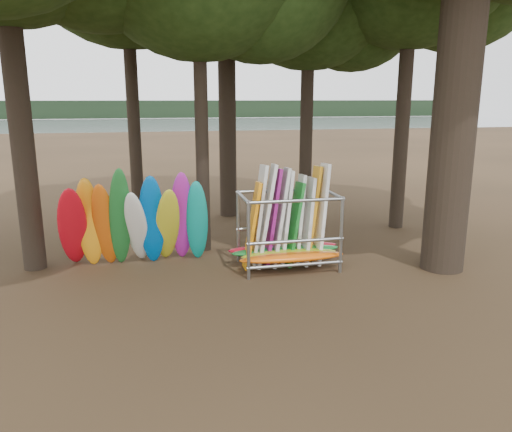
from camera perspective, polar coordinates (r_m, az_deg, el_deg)
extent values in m
plane|color=#47331E|center=(12.79, 0.61, -7.68)|extent=(120.00, 120.00, 0.00)
plane|color=gray|center=(71.83, -10.22, 9.48)|extent=(160.00, 160.00, 0.00)
cube|color=black|center=(121.69, -11.22, 11.88)|extent=(160.00, 4.00, 4.00)
cylinder|color=black|center=(14.52, -26.13, 17.24)|extent=(0.59, 0.59, 11.81)
cylinder|color=black|center=(18.25, -14.16, 16.82)|extent=(0.43, 0.43, 11.64)
cylinder|color=black|center=(19.66, -3.40, 18.79)|extent=(0.67, 0.67, 12.92)
cylinder|color=black|center=(19.01, 5.90, 15.19)|extent=(0.48, 0.48, 10.45)
cylinder|color=black|center=(14.95, -6.39, 15.80)|extent=(0.40, 0.40, 10.50)
cylinder|color=black|center=(18.44, 16.82, 16.60)|extent=(0.49, 0.49, 11.62)
cylinder|color=black|center=(14.22, 22.69, 20.67)|extent=(1.14, 1.14, 13.28)
ellipsoid|color=red|center=(14.16, -20.20, -1.27)|extent=(0.98, 1.97, 2.60)
ellipsoid|color=#FF9D17|center=(14.20, -18.51, -0.77)|extent=(0.69, 1.02, 2.67)
ellipsoid|color=#D4550F|center=(14.09, -16.85, -1.05)|extent=(0.75, 1.27, 2.55)
ellipsoid|color=#1F6E2C|center=(13.84, -15.26, -0.27)|extent=(0.76, 1.56, 3.00)
ellipsoid|color=white|center=(14.03, -13.47, -1.32)|extent=(0.78, 1.81, 2.43)
ellipsoid|color=#0056B2|center=(14.00, -11.81, -0.50)|extent=(0.70, 1.09, 2.70)
ellipsoid|color=yellow|center=(14.06, -10.09, -1.07)|extent=(0.80, 1.64, 2.41)
ellipsoid|color=#AF20A4|center=(14.18, -8.48, -0.07)|extent=(0.64, 1.21, 2.77)
ellipsoid|color=#0B998E|center=(14.15, -6.76, -0.57)|extent=(0.71, 1.09, 2.51)
ellipsoid|color=orange|center=(13.47, 4.16, -4.72)|extent=(2.92, 0.55, 0.24)
ellipsoid|color=#98AE17|center=(13.71, 3.86, -4.39)|extent=(2.69, 0.55, 0.24)
ellipsoid|color=#1A772D|center=(14.05, 3.44, -3.94)|extent=(3.12, 0.55, 0.24)
ellipsoid|color=red|center=(14.31, 3.13, -3.62)|extent=(3.21, 0.55, 0.24)
cube|color=orange|center=(13.57, -0.45, -1.12)|extent=(0.54, 0.75, 2.41)
cube|color=silver|center=(13.73, 0.20, -0.04)|extent=(0.54, 0.81, 2.84)
cube|color=silver|center=(13.60, 1.16, -0.06)|extent=(0.64, 0.76, 2.88)
cube|color=#89166F|center=(13.76, 1.85, -0.22)|extent=(0.51, 0.78, 2.75)
cube|color=silver|center=(13.69, 2.77, -0.22)|extent=(0.56, 0.77, 2.78)
cube|color=white|center=(13.86, 3.43, -0.30)|extent=(0.44, 0.77, 2.68)
cube|color=#197425|center=(13.85, 4.32, -0.96)|extent=(0.55, 0.78, 2.37)
cube|color=white|center=(14.03, 4.91, -0.44)|extent=(0.35, 0.76, 2.55)
cube|color=silver|center=(13.90, 5.93, -0.71)|extent=(0.34, 0.77, 2.49)
cube|color=orange|center=(14.16, 6.38, 0.14)|extent=(0.48, 0.78, 2.77)
cube|color=white|center=(14.00, 7.44, 0.13)|extent=(0.37, 0.80, 2.86)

